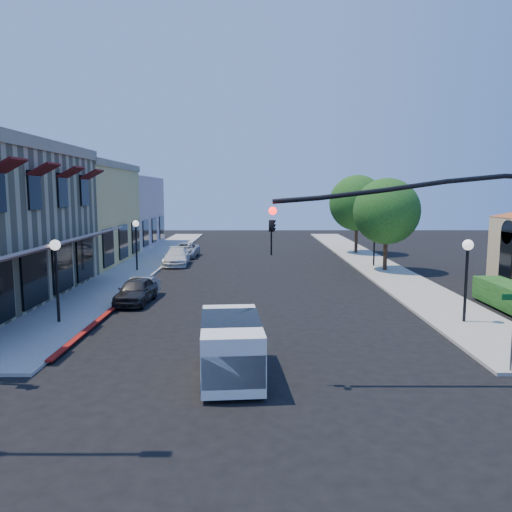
{
  "coord_description": "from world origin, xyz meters",
  "views": [
    {
      "loc": [
        -0.3,
        -12.38,
        5.51
      ],
      "look_at": [
        -0.23,
        10.28,
        2.6
      ],
      "focal_mm": 35.0,
      "sensor_mm": 36.0,
      "label": 1
    }
  ],
  "objects_px": {
    "lamppost_left_near": "(56,260)",
    "lamppost_right_near": "(467,260)",
    "parked_car_a": "(136,291)",
    "lamppost_left_far": "(136,232)",
    "white_van": "(231,344)",
    "parked_car_c": "(177,257)",
    "street_tree_b": "(357,203)",
    "parked_car_b": "(141,289)",
    "parked_car_d": "(185,250)",
    "lamppost_right_far": "(375,230)",
    "signal_mast_arm": "(474,243)",
    "street_tree_a": "(387,211)"
  },
  "relations": [
    {
      "from": "lamppost_left_near",
      "to": "lamppost_right_near",
      "type": "relative_size",
      "value": 1.0
    },
    {
      "from": "lamppost_right_near",
      "to": "parked_car_a",
      "type": "relative_size",
      "value": 0.96
    },
    {
      "from": "lamppost_left_far",
      "to": "white_van",
      "type": "height_order",
      "value": "lamppost_left_far"
    },
    {
      "from": "parked_car_a",
      "to": "parked_car_c",
      "type": "xyz_separation_m",
      "value": [
        0.0,
        13.0,
        0.0
      ]
    },
    {
      "from": "street_tree_b",
      "to": "parked_car_b",
      "type": "relative_size",
      "value": 2.11
    },
    {
      "from": "parked_car_d",
      "to": "street_tree_b",
      "type": "bearing_deg",
      "value": 10.3
    },
    {
      "from": "lamppost_right_far",
      "to": "white_van",
      "type": "relative_size",
      "value": 0.87
    },
    {
      "from": "parked_car_d",
      "to": "parked_car_c",
      "type": "bearing_deg",
      "value": -88.25
    },
    {
      "from": "signal_mast_arm",
      "to": "lamppost_right_near",
      "type": "distance_m",
      "value": 7.15
    },
    {
      "from": "lamppost_left_near",
      "to": "parked_car_a",
      "type": "bearing_deg",
      "value": 60.1
    },
    {
      "from": "street_tree_b",
      "to": "lamppost_left_near",
      "type": "distance_m",
      "value": 29.64
    },
    {
      "from": "street_tree_a",
      "to": "lamppost_left_near",
      "type": "relative_size",
      "value": 1.82
    },
    {
      "from": "signal_mast_arm",
      "to": "white_van",
      "type": "height_order",
      "value": "signal_mast_arm"
    },
    {
      "from": "street_tree_b",
      "to": "white_van",
      "type": "distance_m",
      "value": 31.8
    },
    {
      "from": "lamppost_right_far",
      "to": "parked_car_b",
      "type": "relative_size",
      "value": 1.07
    },
    {
      "from": "signal_mast_arm",
      "to": "lamppost_left_near",
      "type": "xyz_separation_m",
      "value": [
        -14.36,
        6.5,
        -1.35
      ]
    },
    {
      "from": "parked_car_a",
      "to": "parked_car_c",
      "type": "bearing_deg",
      "value": 93.42
    },
    {
      "from": "parked_car_b",
      "to": "lamppost_right_far",
      "type": "bearing_deg",
      "value": 43.08
    },
    {
      "from": "street_tree_b",
      "to": "parked_car_a",
      "type": "height_order",
      "value": "street_tree_b"
    },
    {
      "from": "parked_car_b",
      "to": "parked_car_d",
      "type": "relative_size",
      "value": 0.77
    },
    {
      "from": "signal_mast_arm",
      "to": "parked_car_b",
      "type": "xyz_separation_m",
      "value": [
        -12.06,
        11.5,
        -3.54
      ]
    },
    {
      "from": "parked_car_c",
      "to": "parked_car_a",
      "type": "bearing_deg",
      "value": -92.56
    },
    {
      "from": "lamppost_left_near",
      "to": "lamppost_left_far",
      "type": "height_order",
      "value": "same"
    },
    {
      "from": "white_van",
      "to": "parked_car_d",
      "type": "relative_size",
      "value": 0.95
    },
    {
      "from": "parked_car_a",
      "to": "parked_car_d",
      "type": "bearing_deg",
      "value": 93.42
    },
    {
      "from": "lamppost_right_near",
      "to": "parked_car_d",
      "type": "xyz_separation_m",
      "value": [
        -14.7,
        21.75,
        -2.13
      ]
    },
    {
      "from": "signal_mast_arm",
      "to": "parked_car_b",
      "type": "relative_size",
      "value": 2.41
    },
    {
      "from": "street_tree_b",
      "to": "lamppost_right_near",
      "type": "relative_size",
      "value": 1.97
    },
    {
      "from": "parked_car_b",
      "to": "parked_car_c",
      "type": "height_order",
      "value": "parked_car_c"
    },
    {
      "from": "lamppost_right_near",
      "to": "white_van",
      "type": "relative_size",
      "value": 0.87
    },
    {
      "from": "lamppost_right_far",
      "to": "white_van",
      "type": "bearing_deg",
      "value": -113.31
    },
    {
      "from": "lamppost_left_far",
      "to": "parked_car_b",
      "type": "height_order",
      "value": "lamppost_left_far"
    },
    {
      "from": "white_van",
      "to": "lamppost_right_near",
      "type": "bearing_deg",
      "value": 32.47
    },
    {
      "from": "street_tree_a",
      "to": "lamppost_right_near",
      "type": "bearing_deg",
      "value": -91.23
    },
    {
      "from": "lamppost_right_near",
      "to": "lamppost_right_far",
      "type": "distance_m",
      "value": 16.0
    },
    {
      "from": "lamppost_right_far",
      "to": "street_tree_a",
      "type": "bearing_deg",
      "value": -81.47
    },
    {
      "from": "lamppost_left_far",
      "to": "white_van",
      "type": "xyz_separation_m",
      "value": [
        7.5,
        -20.04,
        -1.71
      ]
    },
    {
      "from": "parked_car_c",
      "to": "street_tree_b",
      "type": "bearing_deg",
      "value": 22.45
    },
    {
      "from": "street_tree_a",
      "to": "street_tree_b",
      "type": "height_order",
      "value": "street_tree_b"
    },
    {
      "from": "street_tree_a",
      "to": "lamppost_left_near",
      "type": "bearing_deg",
      "value": -141.02
    },
    {
      "from": "lamppost_right_near",
      "to": "lamppost_left_far",
      "type": "bearing_deg",
      "value": 140.53
    },
    {
      "from": "street_tree_b",
      "to": "parked_car_b",
      "type": "height_order",
      "value": "street_tree_b"
    },
    {
      "from": "parked_car_b",
      "to": "signal_mast_arm",
      "type": "bearing_deg",
      "value": -37.38
    },
    {
      "from": "lamppost_right_near",
      "to": "lamppost_right_far",
      "type": "bearing_deg",
      "value": 90.0
    },
    {
      "from": "lamppost_left_far",
      "to": "white_van",
      "type": "relative_size",
      "value": 0.87
    },
    {
      "from": "street_tree_a",
      "to": "street_tree_b",
      "type": "xyz_separation_m",
      "value": [
        0.0,
        10.0,
        0.35
      ]
    },
    {
      "from": "lamppost_left_far",
      "to": "parked_car_a",
      "type": "height_order",
      "value": "lamppost_left_far"
    },
    {
      "from": "lamppost_right_near",
      "to": "white_van",
      "type": "distance_m",
      "value": 11.39
    },
    {
      "from": "lamppost_left_near",
      "to": "lamppost_right_far",
      "type": "relative_size",
      "value": 1.0
    },
    {
      "from": "lamppost_left_near",
      "to": "lamppost_right_near",
      "type": "height_order",
      "value": "same"
    }
  ]
}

